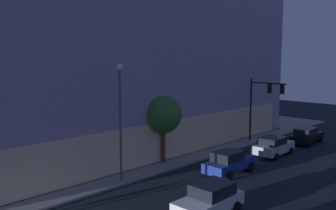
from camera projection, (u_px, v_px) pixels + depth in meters
modern_building at (87, 44)px, 38.39m from camera, size 36.24×26.55×20.16m
traffic_light_far_corner at (263, 98)px, 35.21m from camera, size 0.38×3.88×6.36m
street_lamp_sidewalk at (120, 108)px, 24.10m from camera, size 0.44×0.44×7.96m
sidewalk_tree at (163, 115)px, 28.67m from camera, size 3.01×3.01×5.38m
car_white at (210, 199)px, 19.63m from camera, size 4.22×2.15×1.69m
car_blue at (229, 162)px, 26.53m from camera, size 4.70×2.08×1.73m
car_silver at (273, 146)px, 31.53m from camera, size 4.35×2.15×1.67m
car_black at (307, 135)px, 36.02m from camera, size 4.60×2.05×1.59m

